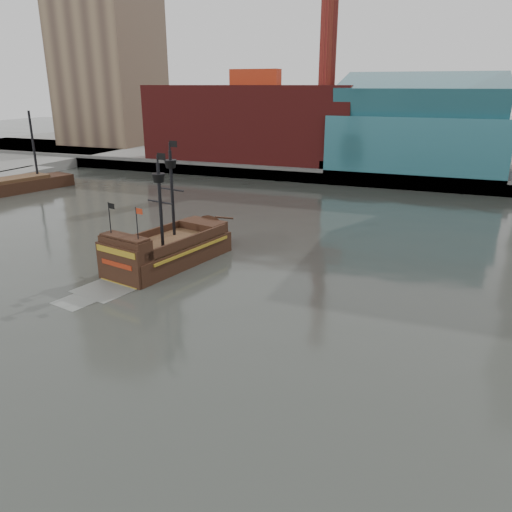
% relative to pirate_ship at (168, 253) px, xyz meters
% --- Properties ---
extents(ground, '(400.00, 400.00, 0.00)m').
position_rel_pirate_ship_xyz_m(ground, '(8.98, -15.04, -1.16)').
color(ground, '#262823').
rests_on(ground, ground).
extents(promenade_far, '(220.00, 60.00, 2.00)m').
position_rel_pirate_ship_xyz_m(promenade_far, '(8.98, 76.96, -0.16)').
color(promenade_far, slate).
rests_on(promenade_far, ground).
extents(seawall, '(220.00, 1.00, 2.60)m').
position_rel_pirate_ship_xyz_m(seawall, '(8.98, 47.46, 0.14)').
color(seawall, '#4C4C49').
rests_on(seawall, ground).
extents(skyline, '(149.00, 45.00, 62.00)m').
position_rel_pirate_ship_xyz_m(skyline, '(14.18, 69.53, 23.39)').
color(skyline, '#786148').
rests_on(skyline, promenade_far).
extents(pirate_ship, '(8.65, 17.82, 12.82)m').
position_rel_pirate_ship_xyz_m(pirate_ship, '(0.00, 0.00, 0.00)').
color(pirate_ship, black).
rests_on(pirate_ship, ground).
extents(docked_vessel, '(10.29, 22.20, 14.74)m').
position_rel_pirate_ship_xyz_m(docked_vessel, '(-42.48, 20.22, -0.22)').
color(docked_vessel, black).
rests_on(docked_vessel, ground).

